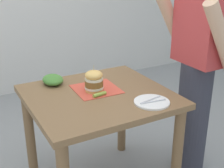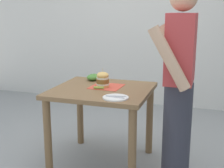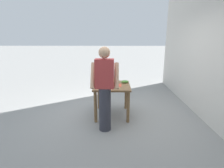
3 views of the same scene
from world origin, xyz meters
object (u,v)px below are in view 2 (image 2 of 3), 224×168
patio_table (102,103)px  diner_across_table (179,84)px  side_salad (94,77)px  side_plate_with_forks (116,98)px  pickle_spear (99,88)px  sandwich (103,79)px

patio_table → diner_across_table: 0.78m
side_salad → side_plate_with_forks: bearing=35.8°
side_plate_with_forks → side_salad: 0.73m
side_salad → pickle_spear: bearing=28.1°
pickle_spear → diner_across_table: bearing=83.2°
side_salad → diner_across_table: bearing=64.5°
diner_across_table → side_plate_with_forks: bearing=-73.3°
pickle_spear → side_salad: side_salad is taller
side_plate_with_forks → diner_across_table: 0.53m
patio_table → side_salad: size_ratio=5.05×
pickle_spear → sandwich: bearing=176.2°
side_salad → diner_across_table: diner_across_table is taller
patio_table → side_plate_with_forks: side_plate_with_forks is taller
side_plate_with_forks → side_salad: side_salad is taller
side_salad → diner_across_table: 1.03m
pickle_spear → diner_across_table: 0.75m
patio_table → sandwich: bearing=-169.6°
patio_table → sandwich: size_ratio=5.00×
side_plate_with_forks → side_salad: size_ratio=1.22×
patio_table → sandwich: (-0.05, -0.01, 0.22)m
sandwich → side_salad: (-0.26, -0.20, -0.04)m
sandwich → pickle_spear: (0.09, -0.01, -0.06)m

